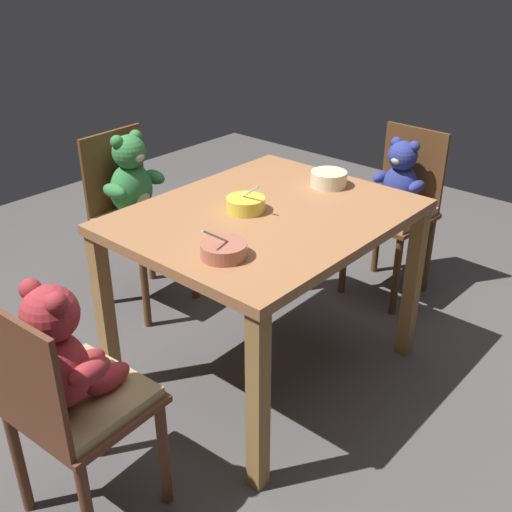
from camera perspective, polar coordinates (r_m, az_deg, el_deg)
The scene contains 8 objects.
ground_plane at distance 2.77m, azimuth 0.79°, elevation -10.62°, with size 5.20×5.20×0.04m.
dining_table at distance 2.41m, azimuth 0.90°, elevation 2.07°, with size 1.10×0.89×0.75m.
teddy_chair_far_center at distance 3.05m, azimuth -11.12°, elevation 5.42°, with size 0.42×0.41×0.88m.
teddy_chair_near_left at distance 1.89m, azimuth -17.26°, elevation -10.51°, with size 0.39×0.42×0.87m.
teddy_chair_near_right at distance 3.18m, azimuth 12.93°, elevation 5.51°, with size 0.38×0.38×0.85m.
porridge_bowl_terracotta_near_left at distance 2.03m, azimuth -3.01°, elevation 0.59°, with size 0.17×0.16×0.13m.
porridge_bowl_cream_near_right at distance 2.64m, azimuth 6.74°, elevation 7.16°, with size 0.16×0.16×0.06m.
porridge_bowl_yellow_center at distance 2.37m, azimuth -0.97°, elevation 4.85°, with size 0.15×0.16×0.13m.
Camera 1 is at (-1.67, -1.41, 1.69)m, focal length 43.15 mm.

